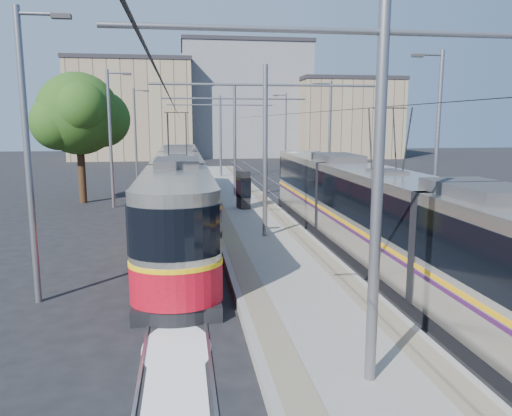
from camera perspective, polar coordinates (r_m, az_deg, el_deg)
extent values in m
plane|color=black|center=(13.65, 6.63, -11.89)|extent=(160.00, 160.00, 0.00)
cube|color=gray|center=(29.84, -1.79, 0.38)|extent=(4.00, 50.00, 0.30)
cube|color=gray|center=(29.68, -4.58, 0.60)|extent=(0.70, 50.00, 0.01)
cube|color=gray|center=(30.01, 0.96, 0.73)|extent=(0.70, 50.00, 0.01)
cube|color=gray|center=(29.68, -10.10, -0.09)|extent=(0.07, 70.00, 0.03)
cube|color=gray|center=(29.67, -7.33, -0.02)|extent=(0.07, 70.00, 0.03)
cube|color=gray|center=(30.32, 3.63, 0.25)|extent=(0.07, 70.00, 0.03)
cube|color=gray|center=(30.65, 6.25, 0.32)|extent=(0.07, 70.00, 0.03)
cube|color=silver|center=(10.52, -9.15, -18.87)|extent=(1.20, 5.00, 0.01)
cube|color=black|center=(26.02, -8.75, -1.02)|extent=(2.30, 27.21, 0.40)
cube|color=#B8B4A8|center=(25.76, -8.85, 2.59)|extent=(2.40, 25.61, 2.90)
cube|color=black|center=(25.70, -8.88, 3.69)|extent=(2.43, 25.61, 1.30)
cube|color=#E5B20C|center=(25.81, -8.83, 1.70)|extent=(2.43, 25.61, 0.12)
cube|color=#B70A1C|center=(25.89, -8.80, 0.61)|extent=(2.42, 25.61, 1.10)
cube|color=#2D2D30|center=(25.61, -8.94, 6.14)|extent=(1.68, 3.00, 0.30)
cube|color=black|center=(18.37, 14.30, -5.77)|extent=(2.30, 27.29, 0.40)
cube|color=beige|center=(18.00, 14.52, -0.70)|extent=(2.40, 25.69, 2.90)
cube|color=black|center=(17.92, 14.59, 0.87)|extent=(2.43, 25.69, 1.30)
cube|color=#EEA00C|center=(18.08, 14.47, -1.95)|extent=(2.43, 25.69, 0.12)
cube|color=#391240|center=(18.11, 14.45, -2.41)|extent=(2.43, 25.69, 0.10)
cube|color=#2D2D30|center=(17.79, 14.74, 4.37)|extent=(1.68, 3.00, 0.30)
cylinder|color=slate|center=(8.98, 13.68, 1.64)|extent=(0.20, 0.20, 7.00)
cylinder|color=slate|center=(9.02, 14.41, 18.87)|extent=(9.20, 0.10, 0.10)
cylinder|color=slate|center=(20.56, 1.06, 6.36)|extent=(0.20, 0.20, 7.00)
cylinder|color=slate|center=(20.57, 1.08, 13.89)|extent=(9.20, 0.10, 0.10)
cylinder|color=slate|center=(32.44, -2.44, 7.61)|extent=(0.20, 0.20, 7.00)
cylinder|color=slate|center=(32.45, -2.48, 12.38)|extent=(9.20, 0.10, 0.10)
cylinder|color=slate|center=(44.39, -4.07, 8.18)|extent=(0.20, 0.20, 7.00)
cylinder|color=slate|center=(44.39, -4.11, 11.67)|extent=(9.20, 0.10, 0.10)
cylinder|color=black|center=(29.25, -9.00, 10.69)|extent=(0.02, 70.00, 0.02)
cylinder|color=black|center=(30.06, 5.11, 10.75)|extent=(0.02, 70.00, 0.02)
cylinder|color=slate|center=(14.87, -24.61, 4.93)|extent=(0.18, 0.18, 8.00)
cube|color=#2D2D30|center=(14.81, -21.37, 19.73)|extent=(0.50, 0.22, 0.12)
cylinder|color=slate|center=(30.54, -16.30, 7.47)|extent=(0.18, 0.18, 8.00)
cube|color=#2D2D30|center=(30.51, -14.53, 14.60)|extent=(0.50, 0.22, 0.12)
cylinder|color=slate|center=(46.44, -13.63, 8.25)|extent=(0.18, 0.18, 8.00)
cube|color=#2D2D30|center=(46.42, -12.43, 12.93)|extent=(0.50, 0.22, 0.12)
cylinder|color=slate|center=(22.99, 19.96, 6.64)|extent=(0.18, 0.18, 8.00)
cube|color=#2D2D30|center=(22.64, 17.98, 16.23)|extent=(0.50, 0.22, 0.12)
cylinder|color=slate|center=(37.85, 8.39, 8.13)|extent=(0.18, 0.18, 8.00)
cube|color=#2D2D30|center=(37.63, 6.88, 13.87)|extent=(0.50, 0.22, 0.12)
cylinder|color=slate|center=(53.37, 3.41, 8.67)|extent=(0.18, 0.18, 8.00)
cube|color=#2D2D30|center=(53.21, 2.26, 12.72)|extent=(0.50, 0.22, 0.12)
cube|color=black|center=(27.59, -1.45, 2.11)|extent=(0.71, 1.00, 2.09)
cube|color=black|center=(27.57, -1.45, 2.39)|extent=(0.75, 1.04, 1.09)
cylinder|color=#382314|center=(33.10, -19.26, 3.42)|extent=(0.46, 0.46, 3.34)
sphere|color=#1F4213|center=(32.93, -19.65, 10.11)|extent=(5.01, 5.01, 5.01)
sphere|color=#1F4213|center=(33.54, -17.21, 9.69)|extent=(3.55, 3.55, 3.55)
cube|color=gray|center=(72.56, -13.86, 10.63)|extent=(16.00, 12.00, 12.88)
cube|color=#262328|center=(73.00, -14.09, 15.89)|extent=(16.32, 12.24, 0.50)
cube|color=gray|center=(76.87, -1.40, 11.97)|extent=(18.00, 14.00, 15.90)
cube|color=#262328|center=(77.61, -1.43, 18.03)|extent=(18.36, 14.28, 0.50)
cube|color=gray|center=(74.02, 10.18, 9.88)|extent=(14.00, 10.00, 10.67)
cube|color=#262328|center=(74.26, 10.31, 14.19)|extent=(14.28, 10.20, 0.50)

